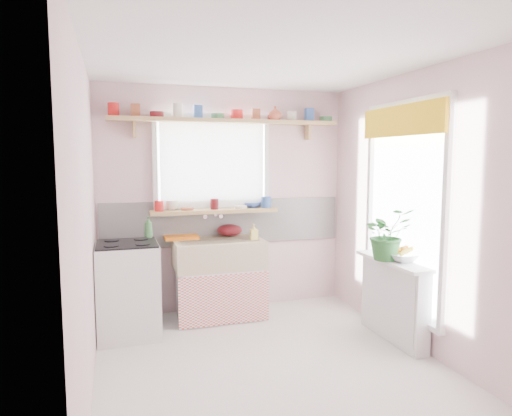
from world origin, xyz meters
name	(u,v)px	position (x,y,z in m)	size (l,w,h in m)	color
room	(305,193)	(0.66, 0.86, 1.37)	(3.20, 3.20, 3.20)	silver
sink_unit	(219,278)	(-0.15, 1.29, 0.43)	(0.95, 0.65, 1.11)	white
cooker	(128,289)	(-1.10, 1.05, 0.46)	(0.58, 0.58, 0.93)	white
radiator_ledge	(394,299)	(1.30, 0.20, 0.40)	(0.22, 0.95, 0.78)	white
windowsill	(215,211)	(-0.15, 1.48, 1.14)	(1.40, 0.22, 0.04)	tan
pine_shelf	(227,121)	(0.00, 1.47, 2.12)	(2.52, 0.24, 0.04)	tan
shelf_crockery	(223,114)	(-0.04, 1.47, 2.19)	(2.47, 0.11, 0.12)	red
sill_crockery	(214,204)	(-0.15, 1.48, 1.22)	(1.35, 0.11, 0.12)	red
dish_tray	(181,237)	(-0.52, 1.50, 0.87)	(0.36, 0.27, 0.04)	orange
colander	(230,230)	(0.02, 1.50, 0.91)	(0.29, 0.29, 0.13)	#530E14
jade_plant	(387,234)	(1.21, 0.21, 1.02)	(0.44, 0.38, 0.49)	#28652B
fruit_bowl	(403,257)	(1.33, 0.12, 0.81)	(0.32, 0.32, 0.08)	silver
herb_pot	(385,246)	(1.25, 0.30, 0.89)	(0.12, 0.08, 0.23)	#245A26
soap_bottle_sink	(254,232)	(0.22, 1.19, 0.94)	(0.08, 0.08, 0.17)	#EDD669
sill_cup	(172,205)	(-0.61, 1.54, 1.21)	(0.13, 0.13, 0.10)	silver
sill_bowl	(252,205)	(0.30, 1.54, 1.19)	(0.19, 0.19, 0.06)	#344FAA
shelf_vase	(275,113)	(0.53, 1.41, 2.22)	(0.15, 0.15, 0.15)	#B44E37
cooker_bottle	(148,227)	(-0.88, 1.27, 1.03)	(0.08, 0.09, 0.22)	#408144
fruit	(403,250)	(1.34, 0.13, 0.88)	(0.20, 0.14, 0.10)	orange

